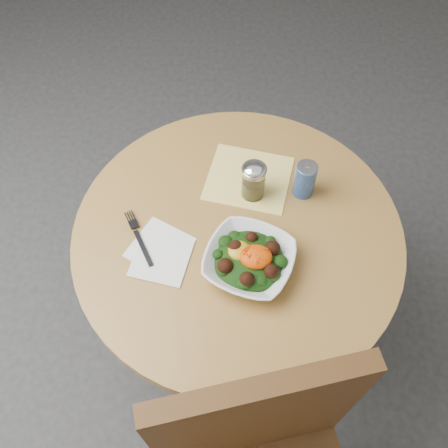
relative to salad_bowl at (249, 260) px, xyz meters
name	(u,v)px	position (x,y,z in m)	size (l,w,h in m)	color
ground	(233,330)	(-0.03, 0.11, -0.78)	(6.00, 6.00, 0.00)	#2E2D30
table	(236,265)	(-0.03, 0.11, -0.23)	(0.90, 0.90, 0.75)	black
cloth_napkin	(249,178)	(0.01, 0.29, -0.03)	(0.23, 0.21, 0.00)	yellow
paper_napkins	(161,253)	(-0.23, 0.04, -0.03)	(0.20, 0.22, 0.00)	white
salad_bowl	(249,260)	(0.00, 0.00, 0.00)	(0.29, 0.29, 0.08)	white
fork	(138,236)	(-0.29, 0.09, -0.03)	(0.10, 0.18, 0.00)	black
spice_shaker	(253,180)	(0.02, 0.23, 0.03)	(0.07, 0.07, 0.12)	silver
beverage_can	(305,179)	(0.16, 0.24, 0.02)	(0.06, 0.06, 0.11)	navy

